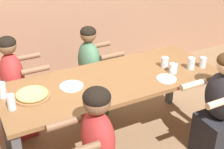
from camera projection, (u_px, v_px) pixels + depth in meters
name	position (u px, v px, depth m)	size (l,w,h in m)	color
ground_plane	(112.00, 141.00, 3.38)	(18.00, 18.00, 0.00)	#896B4C
dining_table	(112.00, 87.00, 3.06)	(2.15, 0.83, 0.77)	brown
pizza_board_main	(32.00, 95.00, 2.72)	(0.31, 0.31, 0.05)	#996B42
empty_plate_a	(166.00, 79.00, 3.01)	(0.19, 0.19, 0.02)	white
empty_plate_b	(71.00, 86.00, 2.89)	(0.22, 0.22, 0.02)	white
cocktail_glass_blue	(173.00, 69.00, 3.12)	(0.08, 0.08, 0.12)	silver
drinking_glass_a	(165.00, 63.00, 3.23)	(0.08, 0.08, 0.11)	silver
drinking_glass_b	(2.00, 90.00, 2.69)	(0.07, 0.07, 0.14)	silver
drinking_glass_c	(11.00, 103.00, 2.54)	(0.07, 0.07, 0.13)	silver
drinking_glass_d	(191.00, 64.00, 3.19)	(0.08, 0.08, 0.12)	silver
drinking_glass_e	(203.00, 62.00, 3.22)	(0.07, 0.07, 0.11)	silver
diner_near_right	(218.00, 112.00, 2.97)	(0.51, 0.40, 1.13)	#232328
diner_far_center	(90.00, 76.00, 3.66)	(0.51, 0.40, 1.11)	#477556
diner_far_left	(15.00, 92.00, 3.30)	(0.51, 0.40, 1.14)	#B22D2D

